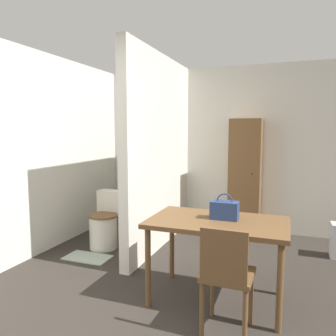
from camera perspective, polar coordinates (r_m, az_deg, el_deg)
name	(u,v)px	position (r m, az deg, el deg)	size (l,w,h in m)	color
wall_back	(223,149)	(5.21, 9.63, 3.29)	(4.81, 0.12, 2.50)	silver
wall_left	(36,154)	(4.37, -21.98, 2.32)	(0.12, 4.67, 2.50)	silver
partition_wall	(160,152)	(4.33, -1.38, 2.75)	(0.12, 2.08, 2.50)	silver
dining_table	(218,229)	(2.98, 8.65, -10.48)	(1.21, 0.73, 0.75)	brown
wooden_chair	(226,275)	(2.58, 10.13, -17.80)	(0.38, 0.38, 0.85)	brown
toilet	(106,223)	(4.47, -10.74, -9.39)	(0.40, 0.53, 0.72)	silver
handbag	(225,210)	(2.99, 9.81, -7.20)	(0.24, 0.14, 0.23)	navy
wooden_cabinet	(245,177)	(4.93, 13.27, -1.61)	(0.45, 0.39, 1.70)	brown
bath_mat	(88,257)	(4.22, -13.81, -14.89)	(0.55, 0.31, 0.01)	#99A899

